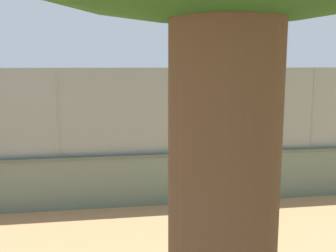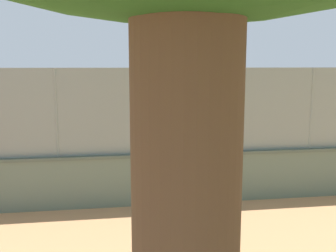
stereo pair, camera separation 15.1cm
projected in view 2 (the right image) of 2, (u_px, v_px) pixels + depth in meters
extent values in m
plane|color=tan|center=(166.00, 126.00, 23.71)|extent=(260.00, 260.00, 0.00)
cube|color=slate|center=(250.00, 176.00, 10.77)|extent=(24.33, 1.27, 1.30)
cube|color=#4D594D|center=(251.00, 151.00, 10.66)|extent=(24.34, 1.33, 0.08)
cube|color=gray|center=(252.00, 109.00, 10.48)|extent=(23.84, 0.97, 2.23)
cylinder|color=gray|center=(311.00, 108.00, 10.73)|extent=(0.07, 0.07, 2.23)
cylinder|color=gray|center=(190.00, 111.00, 10.23)|extent=(0.07, 0.07, 2.23)
cylinder|color=gray|center=(56.00, 113.00, 9.74)|extent=(0.07, 0.07, 2.23)
cylinder|color=black|center=(70.00, 133.00, 18.98)|extent=(0.20, 0.20, 0.83)
cylinder|color=black|center=(74.00, 132.00, 19.09)|extent=(0.20, 0.20, 0.83)
cylinder|color=white|center=(72.00, 118.00, 18.92)|extent=(0.46, 0.46, 0.61)
cylinder|color=tan|center=(66.00, 116.00, 18.69)|extent=(0.35, 0.56, 0.17)
cylinder|color=tan|center=(80.00, 115.00, 18.82)|extent=(0.35, 0.56, 0.17)
sphere|color=tan|center=(71.00, 109.00, 18.85)|extent=(0.23, 0.23, 0.23)
cylinder|color=white|center=(71.00, 107.00, 18.84)|extent=(0.33, 0.33, 0.05)
cylinder|color=black|center=(81.00, 116.00, 18.68)|extent=(0.17, 0.28, 0.04)
ellipsoid|color=#333338|center=(83.00, 116.00, 18.50)|extent=(0.17, 0.28, 0.24)
cylinder|color=black|center=(204.00, 117.00, 24.72)|extent=(0.20, 0.20, 0.81)
cylinder|color=black|center=(203.00, 117.00, 24.89)|extent=(0.20, 0.20, 0.81)
cylinder|color=#3372B2|center=(204.00, 106.00, 24.70)|extent=(0.45, 0.45, 0.60)
cylinder|color=#D8AD84|center=(207.00, 104.00, 24.45)|extent=(0.55, 0.33, 0.17)
cylinder|color=#D8AD84|center=(204.00, 103.00, 25.09)|extent=(0.55, 0.33, 0.17)
sphere|color=#D8AD84|center=(204.00, 99.00, 24.63)|extent=(0.23, 0.23, 0.23)
cylinder|color=red|center=(204.00, 98.00, 24.62)|extent=(0.32, 0.32, 0.05)
sphere|color=#3399D8|center=(78.00, 146.00, 17.56)|extent=(0.13, 0.13, 0.13)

